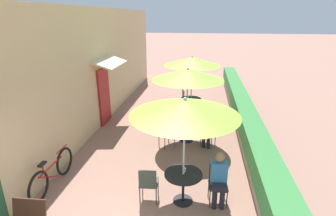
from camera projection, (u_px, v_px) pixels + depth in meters
cafe_facade_wall at (104, 66)px, 10.03m from camera, size 0.98×13.96×4.20m
planter_hedge at (241, 110)px, 9.90m from camera, size 0.60×12.96×1.01m
patio_table_near at (183, 181)px, 5.69m from camera, size 0.83×0.83×0.71m
patio_umbrella_near at (185, 107)px, 5.12m from camera, size 2.20×2.20×2.44m
cafe_chair_near_left at (218, 181)px, 5.71m from camera, size 0.43×0.43×0.87m
seated_patron_near_left at (219, 177)px, 5.55m from camera, size 0.35×0.42×1.25m
cafe_chair_near_right at (148, 182)px, 5.67m from camera, size 0.43×0.43×0.87m
coffee_cup_near at (184, 170)px, 5.69m from camera, size 0.07×0.07×0.09m
patio_table_mid at (186, 126)px, 8.52m from camera, size 0.83×0.83×0.71m
patio_umbrella_mid at (188, 74)px, 7.95m from camera, size 2.20×2.20×2.44m
cafe_chair_mid_left at (209, 130)px, 8.25m from camera, size 0.51×0.51×0.87m
seated_patron_mid_left at (208, 126)px, 8.10m from camera, size 0.44×0.49×1.25m
cafe_chair_mid_right at (182, 118)px, 9.23m from camera, size 0.46×0.46×0.87m
cafe_chair_mid_back at (168, 132)px, 8.09m from camera, size 0.56×0.56×0.87m
patio_table_far at (191, 103)px, 10.76m from camera, size 0.83×0.83×0.71m
patio_umbrella_far at (192, 61)px, 10.19m from camera, size 2.20×2.20×2.44m
cafe_chair_far_left at (186, 98)px, 11.46m from camera, size 0.49×0.49×0.87m
cafe_chair_far_right at (197, 109)px, 10.07m from camera, size 0.49×0.49×0.87m
coffee_cup_far at (188, 98)px, 10.63m from camera, size 0.07×0.07×0.09m
bicycle_leaning at (52, 173)px, 6.26m from camera, size 0.10×1.82×0.82m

